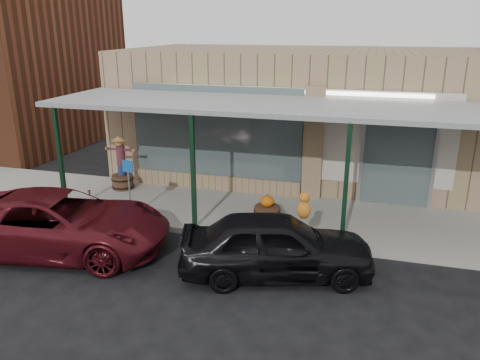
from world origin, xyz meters
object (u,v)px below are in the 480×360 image
(barrel_scarecrow, at_px, (122,171))
(car_maroon, at_px, (58,223))
(barrel_pumpkin, at_px, (267,212))
(handicap_sign, at_px, (129,181))
(parked_sedan, at_px, (276,245))

(barrel_scarecrow, height_order, car_maroon, barrel_scarecrow)
(barrel_pumpkin, relative_size, car_maroon, 0.17)
(barrel_pumpkin, distance_m, car_maroon, 4.99)
(barrel_pumpkin, bearing_deg, handicap_sign, -171.37)
(barrel_pumpkin, distance_m, parked_sedan, 2.38)
(barrel_scarecrow, relative_size, parked_sedan, 0.40)
(barrel_scarecrow, bearing_deg, barrel_pumpkin, -30.02)
(barrel_scarecrow, relative_size, handicap_sign, 1.10)
(barrel_scarecrow, height_order, handicap_sign, barrel_scarecrow)
(barrel_scarecrow, xyz_separation_m, barrel_pumpkin, (4.86, -1.37, -0.29))
(parked_sedan, relative_size, car_maroon, 0.85)
(barrel_pumpkin, bearing_deg, car_maroon, -149.28)
(barrel_scarecrow, xyz_separation_m, car_maroon, (0.58, -3.91, -0.02))
(barrel_scarecrow, xyz_separation_m, handicap_sign, (1.30, -1.91, 0.42))
(handicap_sign, relative_size, parked_sedan, 0.36)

